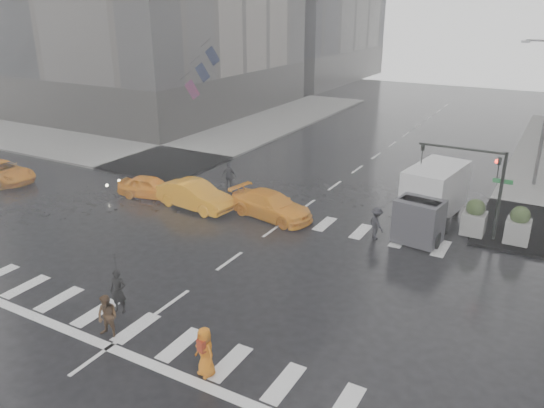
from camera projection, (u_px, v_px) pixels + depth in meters
The scene contains 18 objects.
ground at pixel (229, 261), 23.80m from camera, with size 120.00×120.00×0.00m, color black.
sidewalk_nw at pixel (156, 132), 46.96m from camera, with size 35.00×35.00×0.15m, color gray.
road_markings at pixel (229, 261), 23.80m from camera, with size 18.00×48.00×0.01m, color silver, non-canonical shape.
traffic_signal_pole at pixel (480, 175), 25.05m from camera, with size 4.45×0.42×4.50m.
planter_west at pixel (433, 210), 26.92m from camera, with size 1.10×1.10×1.80m.
planter_mid at pixel (474, 218), 26.00m from camera, with size 1.10×1.10×1.80m.
planter_east at pixel (518, 226), 25.09m from camera, with size 1.10×1.10×1.80m.
flag_cluster at pixel (200, 70), 43.76m from camera, with size 2.87×3.06×4.69m.
pedestrian_black at pixel (116, 274), 19.37m from camera, with size 1.19×1.20×2.43m.
pedestrian_brown at pixel (107, 316), 18.20m from camera, with size 0.77×0.60×1.58m, color #4B311A.
pedestrian_orange at pixel (205, 352), 16.29m from camera, with size 0.94×0.76×1.66m.
pedestrian_far_a at pixel (230, 176), 32.32m from camera, with size 1.09×0.66×1.86m, color black.
pedestrian_far_b at pixel (376, 223), 25.80m from camera, with size 1.05×0.58×1.62m, color black.
taxi_front at pixel (150, 187), 31.36m from camera, with size 1.54×3.83×1.30m, color orange.
taxi_mid at pixel (195, 195), 29.64m from camera, with size 1.63×4.69×1.54m, color orange.
taxi_rear at pixel (271, 205), 28.38m from camera, with size 1.97×4.27×1.40m, color orange.
taxi_far at pixel (2, 172), 34.02m from camera, with size 2.25×4.32×1.35m, color orange.
box_truck at pixel (431, 198), 26.76m from camera, with size 2.18×5.81×3.09m.
Camera 1 is at (12.13, -17.64, 10.89)m, focal length 35.00 mm.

